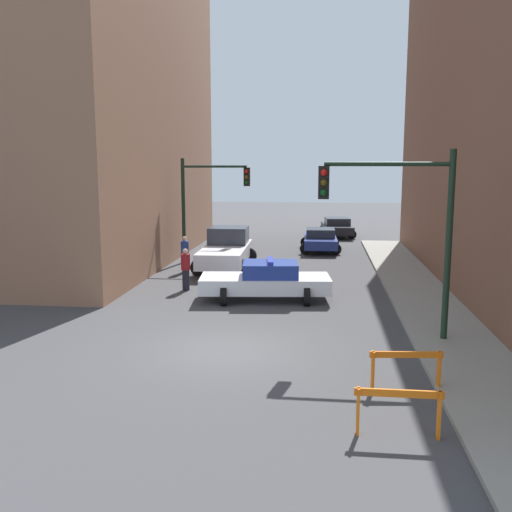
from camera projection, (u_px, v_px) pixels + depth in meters
The scene contains 13 objects.
ground_plane at pixel (227, 350), 15.26m from camera, with size 120.00×120.00×0.00m, color #424244.
sidewalk_right at pixel (466, 357), 14.55m from camera, with size 2.40×44.00×0.12m.
building_corner_left at pixel (38, 86), 28.93m from camera, with size 14.00×20.00×17.63m.
traffic_light_near at pixel (406, 216), 15.47m from camera, with size 3.64×0.35×5.20m.
traffic_light_far at pixel (205, 195), 28.18m from camera, with size 3.44×0.35×5.20m.
police_car at pixel (266, 280), 20.76m from camera, with size 4.87×2.67×1.52m.
white_truck at pixel (226, 250), 26.96m from camera, with size 2.73×5.45×1.90m.
parked_car_near at pixel (320, 239), 32.49m from camera, with size 2.35×4.34×1.31m.
parked_car_mid at pixel (337, 227), 38.93m from camera, with size 2.53×4.45×1.31m.
pedestrian_crossing at pixel (186, 269), 22.32m from camera, with size 0.46×0.46×1.66m.
pedestrian_corner at pixel (185, 254), 26.09m from camera, with size 0.46×0.46×1.66m.
barrier_front at pixel (399, 405), 10.31m from camera, with size 1.60×0.16×0.90m.
barrier_mid at pixel (406, 364), 12.40m from camera, with size 1.60×0.32×0.90m.
Camera 1 is at (2.45, -14.47, 4.92)m, focal length 40.00 mm.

